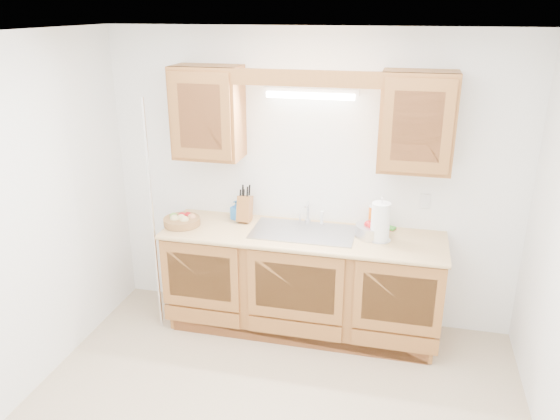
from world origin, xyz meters
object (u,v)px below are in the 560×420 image
(apple_bowl, at_px, (372,230))
(paper_towel, at_px, (380,222))
(fruit_basket, at_px, (182,220))
(knife_block, at_px, (245,208))

(apple_bowl, bearing_deg, paper_towel, -45.48)
(fruit_basket, height_order, paper_towel, paper_towel)
(fruit_basket, relative_size, paper_towel, 0.93)
(knife_block, xyz_separation_m, apple_bowl, (1.09, -0.10, -0.06))
(fruit_basket, height_order, apple_bowl, apple_bowl)
(knife_block, bearing_deg, fruit_basket, -156.84)
(fruit_basket, bearing_deg, paper_towel, 1.80)
(knife_block, distance_m, apple_bowl, 1.10)
(knife_block, relative_size, apple_bowl, 1.11)
(knife_block, height_order, paper_towel, paper_towel)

